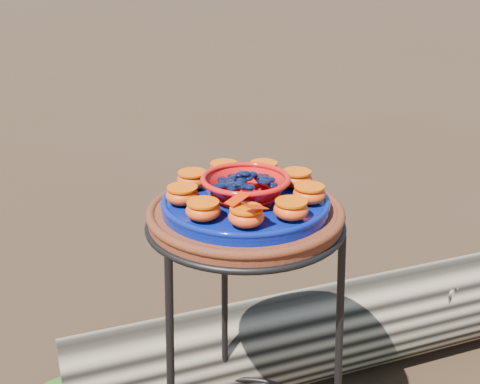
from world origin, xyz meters
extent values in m
cylinder|color=#3E110C|center=(0.00, 0.00, 0.72)|extent=(0.39, 0.39, 0.03)
cylinder|color=#00145E|center=(0.00, 0.00, 0.74)|extent=(0.33, 0.33, 0.02)
ellipsoid|color=#D6420D|center=(-0.03, -0.12, 0.77)|extent=(0.06, 0.06, 0.04)
ellipsoid|color=#D6420D|center=(0.06, -0.11, 0.77)|extent=(0.06, 0.06, 0.04)
ellipsoid|color=#D6420D|center=(0.12, -0.05, 0.77)|extent=(0.06, 0.06, 0.04)
ellipsoid|color=#D6420D|center=(0.12, 0.04, 0.77)|extent=(0.06, 0.06, 0.04)
ellipsoid|color=#D6420D|center=(0.07, 0.11, 0.77)|extent=(0.06, 0.06, 0.04)
ellipsoid|color=#D6420D|center=(-0.02, 0.12, 0.77)|extent=(0.06, 0.06, 0.04)
ellipsoid|color=#D6420D|center=(-0.09, 0.08, 0.77)|extent=(0.06, 0.06, 0.04)
ellipsoid|color=#D6420D|center=(-0.12, 0.01, 0.77)|extent=(0.06, 0.06, 0.04)
ellipsoid|color=#D6420D|center=(-0.10, -0.08, 0.77)|extent=(0.06, 0.06, 0.04)
ellipsoid|color=#255518|center=(-0.27, 0.46, 0.07)|extent=(0.27, 0.27, 0.14)
camera|label=1|loc=(-0.28, -1.06, 1.21)|focal=45.00mm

